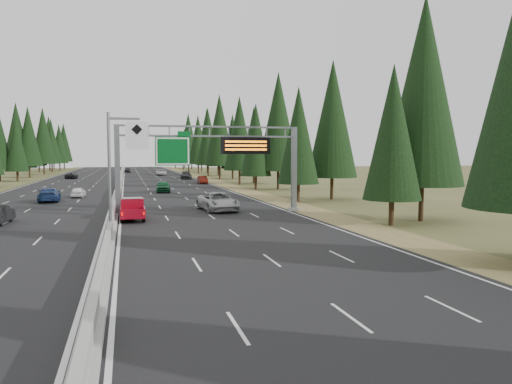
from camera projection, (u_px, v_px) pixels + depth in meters
road at (120, 185)px, 86.01m from camera, size 32.00×260.00×0.08m
shoulder_right at (221, 184)px, 90.50m from camera, size 3.60×260.00×0.06m
shoulder_left at (7, 187)px, 81.53m from camera, size 3.60×260.00×0.06m
median_barrier at (120, 183)px, 85.98m from camera, size 0.70×260.00×0.85m
sign_gantry at (217, 155)px, 44.33m from camera, size 16.75×0.98×7.80m
hov_sign_pole at (118, 164)px, 32.71m from camera, size 2.80×0.50×8.00m
tree_row_right at (257, 130)px, 82.28m from camera, size 11.59×239.27×18.89m
silver_minivan at (218, 201)px, 46.65m from camera, size 3.47×6.47×1.73m
red_pickup at (132, 208)px, 40.49m from camera, size 1.88×5.25×1.71m
car_ahead_green at (163, 186)px, 69.65m from camera, size 2.10×4.76×1.59m
car_ahead_dkred at (203, 180)px, 89.52m from camera, size 1.47×4.21×1.39m
car_ahead_dkgrey at (186, 175)px, 106.69m from camera, size 2.65×5.71×1.62m
car_ahead_white at (161, 172)px, 125.24m from camera, size 2.73×5.57×1.52m
car_ahead_far at (128, 170)px, 144.45m from camera, size 2.01×4.46×1.49m
car_onc_blue at (49, 195)px, 55.58m from camera, size 2.54×5.55×1.57m
car_onc_white at (78, 192)px, 61.25m from camera, size 1.70×3.81×1.27m
car_onc_far at (71, 176)px, 108.43m from camera, size 2.42×4.97×1.36m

